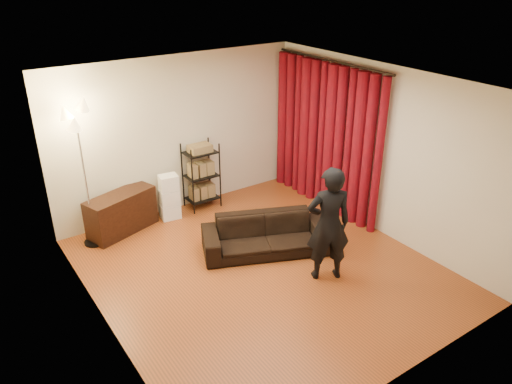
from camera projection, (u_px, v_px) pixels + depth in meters
floor at (262, 269)px, 7.23m from camera, size 5.00×5.00×0.00m
ceiling at (263, 84)px, 6.07m from camera, size 5.00×5.00×0.00m
wall_back at (178, 135)px, 8.52m from camera, size 5.00×0.00×5.00m
wall_front at (412, 274)px, 4.79m from camera, size 5.00×0.00×5.00m
wall_left at (96, 233)px, 5.50m from camera, size 0.00×5.00×5.00m
wall_right at (380, 151)px, 7.80m from camera, size 0.00×5.00×5.00m
curtain_rod at (332, 61)px, 8.06m from camera, size 0.04×2.65×0.04m
curtain at (326, 137)px, 8.61m from camera, size 0.22×2.65×2.55m
sofa at (266, 235)px, 7.57m from camera, size 2.05×1.44×0.56m
person at (329, 224)px, 6.73m from camera, size 0.72×0.62×1.67m
media_cabinet at (122, 213)px, 8.10m from camera, size 1.23×0.77×0.67m
storage_boxes at (170, 197)px, 8.48m from camera, size 0.35×0.29×0.80m
wire_shelf at (201, 176)px, 8.81m from camera, size 0.63×0.52×1.20m
floor_lamp at (85, 178)px, 7.43m from camera, size 0.43×0.43×2.24m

